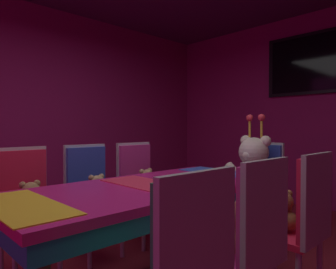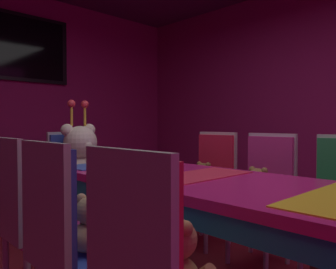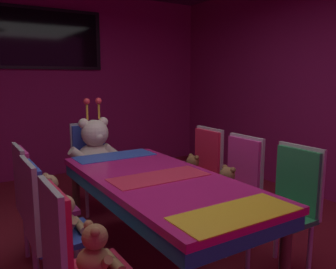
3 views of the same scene
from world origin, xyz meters
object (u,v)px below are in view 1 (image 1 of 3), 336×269
at_px(chair_left_2, 138,181).
at_px(chair_right_1, 252,235).
at_px(teddy_left_0, 31,203).
at_px(chair_right_2, 304,214).
at_px(teddy_left_1, 98,192).
at_px(teddy_right_1, 228,232).
at_px(throne_chair, 261,180).
at_px(teddy_left_2, 147,185).
at_px(banquet_table, 149,197).
at_px(wall_tv, 320,62).
at_px(king_teddy_bear, 253,169).
at_px(teddy_right_2, 282,214).
at_px(chair_left_0, 24,197).
at_px(chair_left_1, 89,187).

relative_size(chair_left_2, chair_right_1, 1.00).
distance_m(teddy_left_0, chair_right_2, 1.92).
relative_size(teddy_left_1, teddy_right_1, 0.98).
bearing_deg(throne_chair, chair_right_2, 40.76).
bearing_deg(teddy_left_2, banquet_table, -39.11).
bearing_deg(chair_left_2, wall_tv, 71.86).
bearing_deg(king_teddy_bear, wall_tv, 180.00).
height_order(chair_left_2, chair_right_2, same).
height_order(chair_right_1, wall_tv, wall_tv).
height_order(teddy_left_1, wall_tv, wall_tv).
relative_size(teddy_left_2, teddy_right_2, 1.03).
bearing_deg(teddy_left_1, teddy_left_2, 86.95).
height_order(teddy_left_1, teddy_right_1, teddy_right_1).
distance_m(banquet_table, teddy_right_2, 0.90).
height_order(chair_left_0, king_teddy_bear, king_teddy_bear).
bearing_deg(teddy_left_2, teddy_left_1, -93.05).
xyz_separation_m(chair_left_2, teddy_right_1, (1.51, -0.57, -0.02)).
bearing_deg(wall_tv, teddy_right_2, -74.40).
distance_m(teddy_left_1, chair_right_2, 1.66).
height_order(chair_right_2, throne_chair, same).
relative_size(chair_right_2, teddy_right_2, 3.49).
bearing_deg(chair_right_1, teddy_left_1, -1.21).
distance_m(teddy_left_0, king_teddy_bear, 2.06).
relative_size(chair_left_0, wall_tv, 0.65).
height_order(teddy_left_1, chair_right_1, chair_right_1).
bearing_deg(chair_right_2, chair_left_1, 17.11).
relative_size(teddy_left_2, throne_chair, 0.30).
height_order(teddy_right_2, wall_tv, wall_tv).
xyz_separation_m(teddy_left_0, chair_right_1, (1.54, 0.54, 0.02)).
xyz_separation_m(chair_left_2, teddy_right_2, (1.55, -0.01, -0.02)).
relative_size(chair_left_2, king_teddy_bear, 1.20).
bearing_deg(king_teddy_bear, chair_left_2, -45.62).
xyz_separation_m(teddy_left_2, chair_right_2, (1.55, -0.01, 0.02)).
bearing_deg(teddy_right_2, banquet_table, 37.64).
xyz_separation_m(chair_left_1, wall_tv, (0.86, 3.09, 1.45)).
bearing_deg(teddy_left_1, king_teddy_bear, 62.05).
distance_m(teddy_left_1, teddy_left_2, 0.54).
distance_m(chair_left_0, wall_tv, 4.03).
bearing_deg(chair_left_1, teddy_right_1, -1.21).
xyz_separation_m(teddy_left_0, king_teddy_bear, (0.72, 1.93, 0.14)).
relative_size(banquet_table, chair_right_2, 2.05).
relative_size(chair_right_1, throne_chair, 1.00).
relative_size(chair_left_2, teddy_right_2, 3.49).
bearing_deg(chair_left_0, king_teddy_bear, 65.88).
relative_size(chair_right_1, wall_tv, 0.65).
height_order(teddy_left_0, chair_left_1, chair_left_1).
bearing_deg(chair_right_2, throne_chair, -49.24).
relative_size(chair_left_2, wall_tv, 0.65).
bearing_deg(banquet_table, chair_left_2, 146.04).
relative_size(teddy_left_0, chair_right_2, 0.30).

